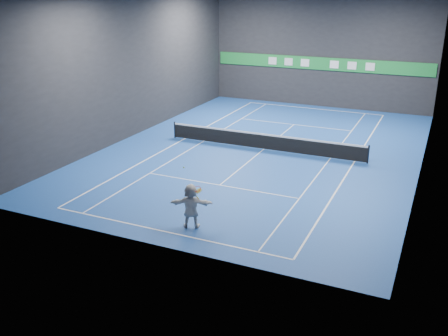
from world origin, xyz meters
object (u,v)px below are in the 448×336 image
at_px(tennis_net, 264,141).
at_px(tennis_racket, 197,190).
at_px(player, 191,206).
at_px(tennis_ball, 184,167).

height_order(tennis_net, tennis_racket, tennis_racket).
relative_size(player, tennis_net, 0.15).
xyz_separation_m(tennis_net, tennis_racket, (1.14, -11.01, 1.12)).
bearing_deg(tennis_racket, tennis_ball, 172.43).
bearing_deg(tennis_net, tennis_ball, -87.38).
relative_size(tennis_ball, tennis_net, 0.01).
distance_m(player, tennis_net, 11.09).
height_order(player, tennis_ball, tennis_ball).
distance_m(player, tennis_racket, 0.77).
bearing_deg(tennis_net, tennis_racket, -84.09).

